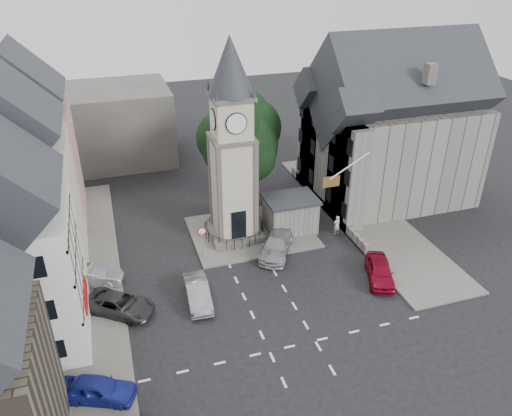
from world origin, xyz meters
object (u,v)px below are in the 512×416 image
object	(u,v)px
stone_shelter	(290,214)
car_west_blue	(98,389)
car_east_red	(380,271)
pedestrian	(337,225)
clock_tower	(232,145)

from	to	relation	value
stone_shelter	car_west_blue	size ratio (longest dim) A/B	1.05
car_west_blue	car_east_red	xyz separation A→B (m)	(19.95, 4.96, 0.05)
car_west_blue	pedestrian	size ratio (longest dim) A/B	2.39
clock_tower	pedestrian	world-z (taller)	clock_tower
clock_tower	car_east_red	world-z (taller)	clock_tower
car_west_blue	car_east_red	size ratio (longest dim) A/B	0.93
clock_tower	stone_shelter	world-z (taller)	clock_tower
stone_shelter	car_east_red	size ratio (longest dim) A/B	0.98
stone_shelter	car_east_red	distance (m)	9.34
clock_tower	car_east_red	size ratio (longest dim) A/B	3.71
car_east_red	pedestrian	bearing A→B (deg)	112.79
clock_tower	car_west_blue	size ratio (longest dim) A/B	3.98
pedestrian	car_east_red	bearing A→B (deg)	82.38
car_east_red	stone_shelter	bearing A→B (deg)	134.42
stone_shelter	pedestrian	distance (m)	3.99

